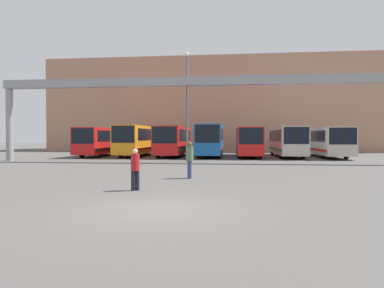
% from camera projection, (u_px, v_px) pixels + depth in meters
% --- Properties ---
extents(ground_plane, '(200.00, 200.00, 0.00)m').
position_uv_depth(ground_plane, '(158.00, 209.00, 10.05)').
color(ground_plane, '#514F4C').
extents(building_backdrop, '(49.86, 12.00, 13.57)m').
position_uv_depth(building_backdrop, '(217.00, 107.00, 53.64)').
color(building_backdrop, tan).
rests_on(building_backdrop, ground).
extents(overhead_gantry, '(34.97, 0.80, 7.03)m').
position_uv_depth(overhead_gantry, '(205.00, 89.00, 28.07)').
color(overhead_gantry, gray).
rests_on(overhead_gantry, ground).
extents(bus_slot_0, '(2.45, 10.15, 3.05)m').
position_uv_depth(bus_slot_0, '(102.00, 140.00, 37.83)').
color(bus_slot_0, red).
rests_on(bus_slot_0, ground).
extents(bus_slot_1, '(2.47, 11.95, 3.27)m').
position_uv_depth(bus_slot_1, '(139.00, 139.00, 38.28)').
color(bus_slot_1, orange).
rests_on(bus_slot_1, ground).
extents(bus_slot_2, '(2.59, 10.77, 3.17)m').
position_uv_depth(bus_slot_2, '(174.00, 139.00, 37.26)').
color(bus_slot_2, red).
rests_on(bus_slot_2, ground).
extents(bus_slot_3, '(2.52, 11.90, 3.33)m').
position_uv_depth(bus_slot_3, '(211.00, 139.00, 37.37)').
color(bus_slot_3, '#1959A5').
rests_on(bus_slot_3, ground).
extents(bus_slot_4, '(2.43, 10.26, 3.04)m').
position_uv_depth(bus_slot_4, '(248.00, 140.00, 36.12)').
color(bus_slot_4, red).
rests_on(bus_slot_4, ground).
extents(bus_slot_5, '(2.48, 11.16, 3.10)m').
position_uv_depth(bus_slot_5, '(286.00, 140.00, 36.12)').
color(bus_slot_5, beige).
rests_on(bus_slot_5, ground).
extents(bus_slot_6, '(2.61, 11.86, 3.04)m').
position_uv_depth(bus_slot_6, '(325.00, 140.00, 36.03)').
color(bus_slot_6, beige).
rests_on(bus_slot_6, ground).
extents(pedestrian_mid_right, '(0.39, 0.39, 1.86)m').
position_uv_depth(pedestrian_mid_right, '(190.00, 159.00, 17.42)').
color(pedestrian_mid_right, navy).
rests_on(pedestrian_mid_right, ground).
extents(pedestrian_mid_left, '(0.34, 0.34, 1.65)m').
position_uv_depth(pedestrian_mid_left, '(135.00, 168.00, 13.48)').
color(pedestrian_mid_left, black).
rests_on(pedestrian_mid_left, ground).
extents(lamp_post, '(0.36, 0.36, 9.26)m').
position_uv_depth(lamp_post, '(187.00, 103.00, 28.92)').
color(lamp_post, '#595B60').
rests_on(lamp_post, ground).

